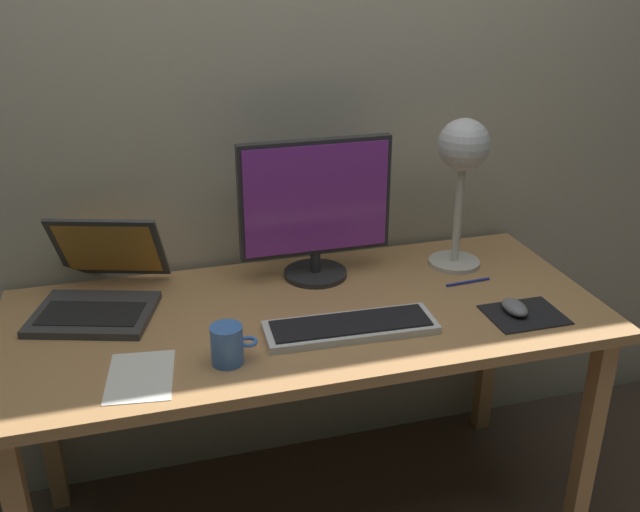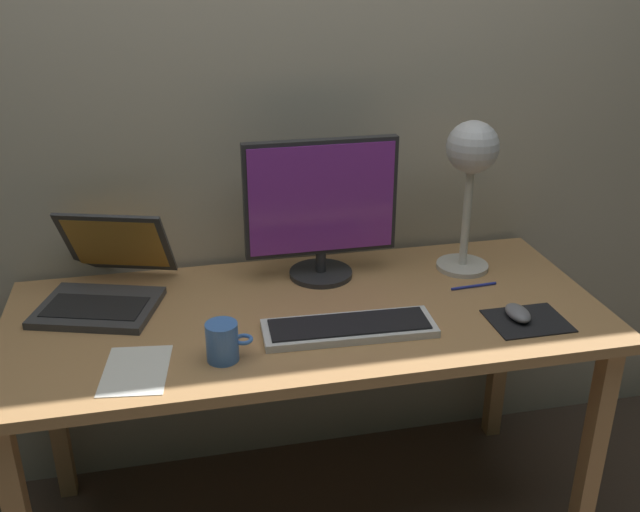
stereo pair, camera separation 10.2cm
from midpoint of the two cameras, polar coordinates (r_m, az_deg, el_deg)
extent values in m
cube|color=#B2A893|center=(2.13, -1.92, 14.23)|extent=(4.80, 0.06, 2.60)
cube|color=tan|center=(1.94, 0.47, -4.75)|extent=(1.60, 0.70, 0.03)
cube|color=tan|center=(2.20, 22.09, -14.49)|extent=(0.05, 0.05, 0.71)
cube|color=tan|center=(2.38, -19.24, -10.87)|extent=(0.05, 0.05, 0.71)
cube|color=tan|center=(2.60, 15.21, -7.06)|extent=(0.05, 0.05, 0.71)
cylinder|color=#28282B|center=(2.13, 1.43, -1.40)|extent=(0.19, 0.19, 0.01)
cylinder|color=#28282B|center=(2.11, 1.44, -0.46)|extent=(0.03, 0.03, 0.06)
cube|color=#28282B|center=(2.04, 1.50, 4.65)|extent=(0.44, 0.03, 0.34)
cube|color=purple|center=(2.02, 1.61, 4.50)|extent=(0.42, 0.00, 0.31)
cube|color=silver|center=(1.84, 3.92, -5.78)|extent=(0.45, 0.16, 0.02)
cube|color=black|center=(1.83, 3.93, -5.46)|extent=(0.41, 0.13, 0.01)
cube|color=#38383A|center=(2.01, -15.83, -3.97)|extent=(0.36, 0.32, 0.02)
cube|color=black|center=(1.99, -16.04, -3.93)|extent=(0.29, 0.20, 0.00)
cube|color=#38383A|center=(2.11, -14.54, 1.02)|extent=(0.33, 0.21, 0.21)
cube|color=gold|center=(2.11, -14.54, 1.02)|extent=(0.29, 0.19, 0.18)
cylinder|color=beige|center=(2.23, 12.51, -0.78)|extent=(0.16, 0.16, 0.01)
cylinder|color=silver|center=(2.16, 12.92, 3.40)|extent=(0.02, 0.02, 0.33)
sphere|color=silver|center=(2.10, 13.41, 8.41)|extent=(0.15, 0.15, 0.15)
sphere|color=#FFEAB2|center=(2.11, 13.42, 7.35)|extent=(0.05, 0.05, 0.05)
cube|color=black|center=(1.97, 17.59, -4.95)|extent=(0.20, 0.16, 0.00)
ellipsoid|color=slate|center=(1.97, 16.88, -4.37)|extent=(0.06, 0.10, 0.03)
cylinder|color=#3F72CC|center=(1.71, -6.08, -6.81)|extent=(0.08, 0.08, 0.10)
torus|color=#3F72CC|center=(1.71, -4.39, -6.65)|extent=(0.05, 0.05, 0.01)
cube|color=white|center=(1.73, -12.77, -8.86)|extent=(0.17, 0.23, 0.00)
cylinder|color=#2633A5|center=(2.12, 13.47, -2.36)|extent=(0.14, 0.02, 0.01)
camera|label=1|loc=(0.05, -88.40, 0.71)|focal=40.29mm
camera|label=2|loc=(0.05, 91.60, -0.71)|focal=40.29mm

